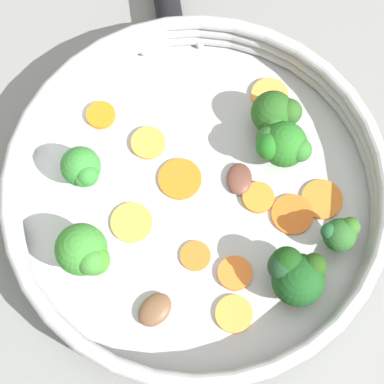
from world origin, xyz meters
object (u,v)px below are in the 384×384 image
(skillet, at_px, (192,199))
(carrot_slice_8, at_px, (265,95))
(broccoli_floret_0, at_px, (77,169))
(mushroom_piece_0, at_px, (150,310))
(carrot_slice_6, at_px, (229,314))
(carrot_slice_2, at_px, (97,115))
(carrot_slice_4, at_px, (317,201))
(broccoli_floret_2, at_px, (277,145))
(broccoli_floret_3, at_px, (290,274))
(carrot_slice_1, at_px, (144,143))
(carrot_slice_0, at_px, (127,222))
(carrot_slice_7, at_px, (195,256))
(carrot_slice_9, at_px, (230,273))
(carrot_slice_10, at_px, (175,179))
(broccoli_floret_4, at_px, (271,114))
(carrot_slice_3, at_px, (254,196))
(carrot_slice_5, at_px, (288,214))
(mushroom_piece_1, at_px, (235,179))
(broccoli_floret_1, at_px, (79,252))
(broccoli_floret_5, at_px, (335,234))

(skillet, relative_size, carrot_slice_8, 9.22)
(skillet, distance_m, broccoli_floret_0, 0.11)
(mushroom_piece_0, bearing_deg, skillet, -17.91)
(skillet, bearing_deg, carrot_slice_6, -162.10)
(carrot_slice_2, bearing_deg, carrot_slice_4, -111.39)
(mushroom_piece_0, bearing_deg, carrot_slice_6, -91.32)
(broccoli_floret_2, bearing_deg, carrot_slice_2, 76.64)
(broccoli_floret_3, bearing_deg, carrot_slice_1, 45.44)
(carrot_slice_0, xyz_separation_m, carrot_slice_6, (-0.08, -0.10, 0.00))
(carrot_slice_7, relative_size, carrot_slice_9, 0.89)
(carrot_slice_6, relative_size, broccoli_floret_3, 0.65)
(carrot_slice_0, height_order, carrot_slice_9, carrot_slice_9)
(carrot_slice_1, relative_size, carrot_slice_10, 0.81)
(broccoli_floret_2, relative_size, mushroom_piece_0, 1.62)
(carrot_slice_0, xyz_separation_m, broccoli_floret_4, (0.10, -0.13, 0.03))
(carrot_slice_3, height_order, mushroom_piece_0, mushroom_piece_0)
(carrot_slice_5, bearing_deg, carrot_slice_4, -63.69)
(carrot_slice_10, distance_m, mushroom_piece_1, 0.06)
(carrot_slice_10, height_order, broccoli_floret_3, broccoli_floret_3)
(carrot_slice_10, bearing_deg, carrot_slice_3, -101.90)
(carrot_slice_3, relative_size, broccoli_floret_1, 0.53)
(carrot_slice_3, height_order, broccoli_floret_3, broccoli_floret_3)
(carrot_slice_8, xyz_separation_m, mushroom_piece_1, (-0.09, 0.03, 0.00))
(carrot_slice_5, bearing_deg, mushroom_piece_1, 56.36)
(broccoli_floret_5, bearing_deg, mushroom_piece_0, 112.40)
(carrot_slice_5, distance_m, broccoli_floret_0, 0.20)
(carrot_slice_4, bearing_deg, broccoli_floret_1, 106.21)
(broccoli_floret_4, bearing_deg, carrot_slice_7, 152.43)
(carrot_slice_8, bearing_deg, carrot_slice_6, 170.78)
(broccoli_floret_2, xyz_separation_m, broccoli_floret_4, (0.03, 0.00, -0.00))
(carrot_slice_0, height_order, carrot_slice_5, same)
(carrot_slice_9, distance_m, broccoli_floret_2, 0.13)
(carrot_slice_4, distance_m, broccoli_floret_3, 0.09)
(broccoli_floret_2, xyz_separation_m, mushroom_piece_0, (-0.15, 0.11, -0.03))
(broccoli_floret_1, height_order, broccoli_floret_4, broccoli_floret_1)
(broccoli_floret_2, height_order, mushroom_piece_0, broccoli_floret_2)
(broccoli_floret_0, xyz_separation_m, broccoli_floret_4, (0.06, -0.18, 0.00))
(carrot_slice_5, bearing_deg, carrot_slice_6, 149.81)
(carrot_slice_6, bearing_deg, carrot_slice_5, -30.19)
(carrot_slice_3, height_order, broccoli_floret_2, broccoli_floret_2)
(carrot_slice_5, xyz_separation_m, carrot_slice_6, (-0.10, 0.06, 0.00))
(carrot_slice_4, xyz_separation_m, carrot_slice_5, (-0.01, 0.03, 0.00))
(carrot_slice_9, distance_m, broccoli_floret_5, 0.10)
(carrot_slice_5, bearing_deg, carrot_slice_8, 8.87)
(carrot_slice_4, bearing_deg, broccoli_floret_0, 85.42)
(skillet, height_order, broccoli_floret_0, broccoli_floret_0)
(broccoli_floret_2, relative_size, broccoli_floret_5, 1.24)
(carrot_slice_0, relative_size, carrot_slice_1, 1.16)
(carrot_slice_4, distance_m, mushroom_piece_0, 0.19)
(carrot_slice_10, bearing_deg, mushroom_piece_0, 171.56)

